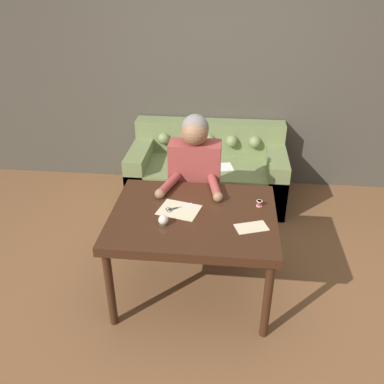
# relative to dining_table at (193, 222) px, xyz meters

# --- Properties ---
(ground_plane) EXTENTS (16.00, 16.00, 0.00)m
(ground_plane) POSITION_rel_dining_table_xyz_m (0.11, 0.05, -0.65)
(ground_plane) COLOR brown
(wall_back) EXTENTS (8.00, 0.06, 2.60)m
(wall_back) POSITION_rel_dining_table_xyz_m (0.11, 1.96, 0.65)
(wall_back) COLOR #474238
(wall_back) RESTS_ON ground_plane
(dining_table) EXTENTS (1.21, 0.96, 0.72)m
(dining_table) POSITION_rel_dining_table_xyz_m (0.00, 0.00, 0.00)
(dining_table) COLOR #381E11
(dining_table) RESTS_ON ground_plane
(couch) EXTENTS (1.66, 0.86, 0.79)m
(couch) POSITION_rel_dining_table_xyz_m (0.01, 1.52, -0.36)
(couch) COLOR olive
(couch) RESTS_ON ground_plane
(person) EXTENTS (0.53, 0.61, 1.26)m
(person) POSITION_rel_dining_table_xyz_m (-0.05, 0.62, 0.00)
(person) COLOR #33281E
(person) RESTS_ON ground_plane
(pattern_paper_main) EXTENTS (0.34, 0.30, 0.00)m
(pattern_paper_main) POSITION_rel_dining_table_xyz_m (-0.11, 0.04, 0.07)
(pattern_paper_main) COLOR beige
(pattern_paper_main) RESTS_ON dining_table
(pattern_paper_offcut) EXTENTS (0.25, 0.19, 0.00)m
(pattern_paper_offcut) POSITION_rel_dining_table_xyz_m (0.42, -0.14, 0.07)
(pattern_paper_offcut) COLOR beige
(pattern_paper_offcut) RESTS_ON dining_table
(scissors) EXTENTS (0.21, 0.15, 0.01)m
(scissors) POSITION_rel_dining_table_xyz_m (-0.14, 0.05, 0.08)
(scissors) COLOR silver
(scissors) RESTS_ON dining_table
(thread_spool) EXTENTS (0.04, 0.04, 0.05)m
(thread_spool) POSITION_rel_dining_table_xyz_m (0.48, 0.16, 0.10)
(thread_spool) COLOR red
(thread_spool) RESTS_ON dining_table
(pin_cushion) EXTENTS (0.07, 0.07, 0.07)m
(pin_cushion) POSITION_rel_dining_table_xyz_m (-0.20, -0.16, 0.11)
(pin_cushion) COLOR #4C3828
(pin_cushion) RESTS_ON dining_table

